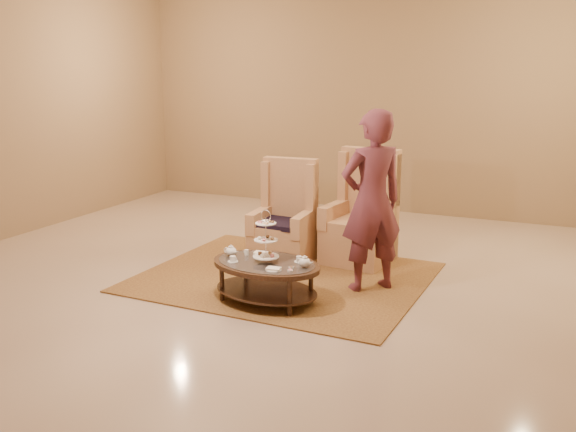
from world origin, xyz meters
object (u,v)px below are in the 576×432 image
at_px(armchair_right, 362,224).
at_px(armchair_left, 285,228).
at_px(tea_table, 266,269).
at_px(person, 372,202).

bearing_deg(armchair_right, armchair_left, -146.49).
distance_m(tea_table, armchair_right, 1.74).
relative_size(tea_table, armchair_right, 0.91).
xyz_separation_m(armchair_left, armchair_right, (0.80, 0.40, 0.03)).
bearing_deg(tea_table, armchair_right, 83.12).
relative_size(armchair_right, person, 0.71).
bearing_deg(armchair_left, tea_table, -77.21).
bearing_deg(armchair_right, person, -60.95).
bearing_deg(armchair_left, person, -27.17).
bearing_deg(tea_table, armchair_left, 113.60).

